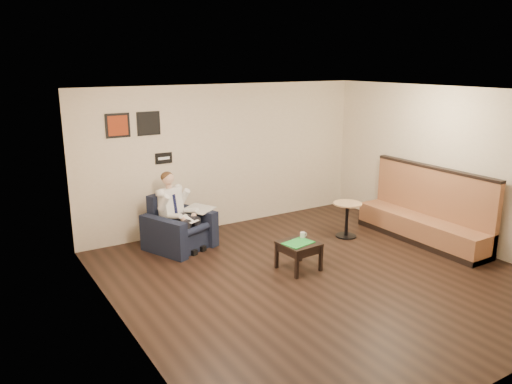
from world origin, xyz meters
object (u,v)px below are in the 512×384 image
green_folder (298,243)px  smartphone (295,239)px  coffee_mug (303,235)px  seated_man (184,214)px  cafe_table (347,220)px  side_table (299,256)px  banquette (423,206)px  armchair (179,222)px

green_folder → smartphone: 0.20m
coffee_mug → smartphone: 0.14m
seated_man → cafe_table: size_ratio=1.96×
side_table → banquette: banquette is taller
smartphone → side_table: bearing=-97.4°
seated_man → side_table: seated_man is taller
armchair → smartphone: (1.26, -1.71, -0.01)m
banquette → armchair: bearing=153.1°
side_table → banquette: bearing=-2.7°
armchair → side_table: 2.25m
green_folder → coffee_mug: size_ratio=4.74×
side_table → cafe_table: (1.68, 0.76, 0.10)m
seated_man → green_folder: 2.13m
armchair → seated_man: bearing=-90.0°
side_table → coffee_mug: bearing=37.6°
cafe_table → smartphone: bearing=-160.0°
side_table → smartphone: smartphone is taller
armchair → smartphone: bearing=-76.0°
seated_man → green_folder: bearing=-79.7°
seated_man → coffee_mug: size_ratio=13.48×
side_table → coffee_mug: (0.17, 0.13, 0.28)m
smartphone → cafe_table: (1.64, 0.60, -0.13)m
banquette → side_table: bearing=177.3°
coffee_mug → side_table: bearing=-142.4°
side_table → smartphone: (0.04, 0.17, 0.23)m
coffee_mug → banquette: (2.53, -0.26, 0.17)m
side_table → banquette: size_ratio=0.21×
seated_man → smartphone: seated_man is taller
green_folder → armchair: bearing=122.2°
armchair → side_table: armchair is taller
armchair → seated_man: (0.05, -0.11, 0.17)m
smartphone → cafe_table: 1.75m
seated_man → banquette: banquette is taller
armchair → cafe_table: 3.11m
green_folder → banquette: bearing=-2.2°
side_table → cafe_table: size_ratio=0.84×
seated_man → smartphone: bearing=-75.1°
armchair → smartphone: 2.12m
side_table → coffee_mug: 0.35m
banquette → cafe_table: (-1.03, 0.89, -0.34)m
banquette → seated_man: bearing=154.1°
seated_man → smartphone: size_ratio=9.15×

